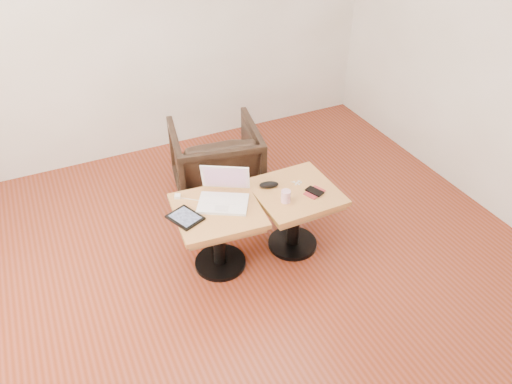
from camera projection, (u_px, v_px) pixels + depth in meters
name	position (u px, v px, depth m)	size (l,w,h in m)	color
room_shell	(250.00, 125.00, 2.74)	(4.52, 4.52, 2.71)	maroon
side_table_left	(218.00, 223.00, 3.54)	(0.64, 0.64, 0.53)	black
side_table_right	(295.00, 205.00, 3.71)	(0.59, 0.59, 0.53)	black
laptop	(224.00, 195.00, 3.51)	(0.45, 0.44, 0.24)	white
tablet	(185.00, 218.00, 3.37)	(0.25, 0.27, 0.02)	black
charging_adapter	(177.00, 196.00, 3.55)	(0.04, 0.04, 0.02)	white
glasses_case	(269.00, 185.00, 3.65)	(0.14, 0.06, 0.05)	black
striped_cup	(286.00, 196.00, 3.50)	(0.07, 0.07, 0.09)	#C75C87
earbuds_tangle	(298.00, 183.00, 3.70)	(0.07, 0.06, 0.01)	white
phone_on_sleeve	(315.00, 192.00, 3.61)	(0.17, 0.15, 0.02)	#A21C33
armchair	(216.00, 161.00, 4.31)	(0.72, 0.74, 0.67)	black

